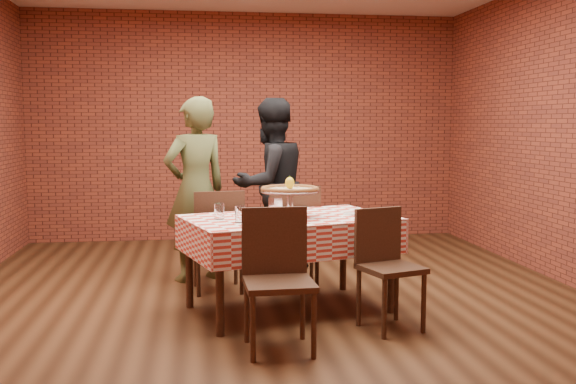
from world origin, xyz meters
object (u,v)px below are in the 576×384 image
object	(u,v)px
condiment_caddy	(275,205)
diner_black	(270,185)
pizza	(290,190)
diner_olive	(195,189)
table	(289,264)
water_glass_left	(240,214)
chair_near_left	(279,281)
pizza_stand	(290,204)
chair_near_right	(391,270)
chair_far_left	(217,240)
water_glass_right	(219,211)
chair_far_right	(293,235)

from	to	relation	value
condiment_caddy	diner_black	bearing A→B (deg)	49.72
condiment_caddy	diner_black	xyz separation A→B (m)	(0.09, 1.17, 0.05)
pizza	diner_olive	bearing A→B (deg)	122.58
table	condiment_caddy	world-z (taller)	condiment_caddy
water_glass_left	diner_olive	size ratio (longest dim) A/B	0.07
chair_near_left	pizza_stand	bearing A→B (deg)	76.04
chair_near_right	chair_far_left	world-z (taller)	chair_far_left
water_glass_left	diner_olive	xyz separation A→B (m)	(-0.33, 1.38, 0.05)
pizza_stand	condiment_caddy	size ratio (longest dim) A/B	3.74
pizza_stand	diner_black	xyz separation A→B (m)	(0.01, 1.47, 0.01)
pizza	chair_near_left	distance (m)	1.05
table	water_glass_right	distance (m)	0.71
chair_near_right	diner_black	size ratio (longest dim) A/B	0.50
condiment_caddy	chair_near_right	xyz separation A→B (m)	(0.74, -0.86, -0.38)
chair_far_right	diner_black	world-z (taller)	diner_black
pizza_stand	chair_near_left	world-z (taller)	pizza_stand
pizza_stand	chair_near_left	size ratio (longest dim) A/B	0.51
pizza	water_glass_right	distance (m)	0.58
water_glass_right	condiment_caddy	world-z (taller)	condiment_caddy
table	chair_far_left	world-z (taller)	chair_far_left
pizza_stand	diner_olive	bearing A→B (deg)	122.58
chair_near_left	diner_black	distance (m)	2.41
table	pizza	xyz separation A→B (m)	(0.00, -0.02, 0.60)
chair_near_left	chair_far_right	world-z (taller)	chair_far_right
pizza	diner_black	size ratio (longest dim) A/B	0.26
pizza	condiment_caddy	distance (m)	0.34
water_glass_right	chair_far_left	xyz separation A→B (m)	(0.01, 0.76, -0.36)
diner_olive	diner_black	bearing A→B (deg)	176.54
table	chair_near_right	size ratio (longest dim) A/B	1.81
chair_near_left	chair_far_left	bearing A→B (deg)	100.70
chair_near_left	chair_near_right	size ratio (longest dim) A/B	1.07
chair_near_right	diner_black	bearing A→B (deg)	90.08
water_glass_left	diner_olive	world-z (taller)	diner_olive
water_glass_right	diner_olive	world-z (taller)	diner_olive
chair_far_left	diner_olive	world-z (taller)	diner_olive
pizza_stand	diner_black	bearing A→B (deg)	89.66
chair_far_left	chair_far_right	distance (m)	0.71
condiment_caddy	diner_olive	xyz separation A→B (m)	(-0.66, 0.86, 0.05)
pizza_stand	chair_near_left	bearing A→B (deg)	-102.43
chair_far_left	pizza	bearing A→B (deg)	122.67
water_glass_left	water_glass_right	world-z (taller)	same
chair_near_right	diner_black	distance (m)	2.18
condiment_caddy	chair_near_left	distance (m)	1.25
chair_near_right	water_glass_right	bearing A→B (deg)	138.59
chair_near_left	chair_near_right	xyz separation A→B (m)	(0.86, 0.33, -0.03)
pizza_stand	water_glass_left	world-z (taller)	pizza_stand
condiment_caddy	chair_far_right	world-z (taller)	chair_far_right
pizza	chair_far_left	bearing A→B (deg)	127.09
table	pizza_stand	world-z (taller)	pizza_stand
chair_far_right	diner_black	bearing A→B (deg)	-74.34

